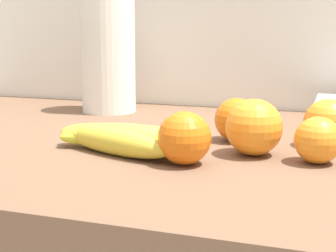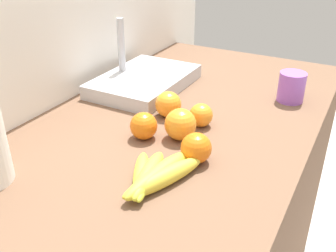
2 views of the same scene
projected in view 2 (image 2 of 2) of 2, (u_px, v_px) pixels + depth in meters
The scene contains 9 objects.
wall_back at pixel (63, 175), 1.35m from camera, with size 1.99×0.06×1.30m, color silver.
banana_bunch at pixel (155, 175), 0.84m from camera, with size 0.22×0.16×0.04m.
orange_right at pixel (201, 115), 1.07m from camera, with size 0.07×0.07×0.07m, color orange.
orange_center at pixel (144, 126), 1.01m from camera, with size 0.07×0.07×0.07m, color orange.
orange_far_right at pixel (168, 104), 1.12m from camera, with size 0.08×0.08×0.08m, color orange.
orange_back_right at pixel (180, 124), 1.00m from camera, with size 0.08×0.08×0.08m, color orange.
orange_front at pixel (196, 148), 0.90m from camera, with size 0.07×0.07×0.07m, color orange.
sink_basin at pixel (144, 80), 1.32m from camera, with size 0.37×0.25×0.23m.
mug at pixel (292, 87), 1.21m from camera, with size 0.08×0.08×0.09m, color #9856BF.
Camera 2 is at (-0.80, -0.45, 1.43)m, focal length 41.55 mm.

